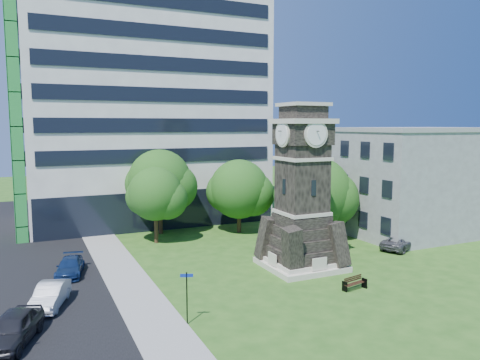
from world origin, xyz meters
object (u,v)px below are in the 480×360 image
car_street_north (70,267)px  street_sign (187,292)px  car_street_south (12,329)px  clock_tower (302,198)px  car_street_mid (50,295)px  park_bench (354,283)px  car_east_lot (400,242)px

car_street_north → street_sign: bearing=-54.0°
car_street_south → car_street_north: car_street_south is taller
clock_tower → car_street_north: 17.43m
clock_tower → car_street_mid: 18.13m
clock_tower → car_street_north: bearing=162.0°
car_street_south → car_street_mid: bearing=87.1°
car_street_south → park_bench: 20.00m
car_east_lot → park_bench: size_ratio=2.60×
car_street_north → car_east_lot: size_ratio=0.96×
car_street_mid → car_east_lot: (27.99, 1.29, -0.08)m
clock_tower → car_east_lot: size_ratio=2.80×
car_street_north → car_east_lot: (26.43, -4.38, -0.00)m
car_east_lot → street_sign: size_ratio=1.52×
clock_tower → car_east_lot: 11.49m
street_sign → park_bench: bearing=24.6°
clock_tower → car_street_mid: clock_tower is taller
clock_tower → park_bench: 7.40m
street_sign → clock_tower: bearing=51.0°
car_street_north → car_street_mid: bearing=-93.1°
street_sign → car_street_mid: bearing=160.7°
car_street_south → car_street_north: bearing=91.5°
car_east_lot → clock_tower: bearing=70.6°
clock_tower → park_bench: size_ratio=7.30×
car_street_south → street_sign: (8.45, -1.31, 1.00)m
car_street_north → park_bench: size_ratio=2.50×
clock_tower → car_street_north: clock_tower is taller
car_east_lot → street_sign: street_sign is taller
car_street_mid → car_street_north: (1.56, 5.67, -0.08)m
car_street_south → car_east_lot: (29.89, 5.68, -0.19)m
park_bench → street_sign: (-11.54, -0.59, 1.34)m
car_street_south → car_street_mid: car_street_south is taller
park_bench → car_street_north: bearing=135.0°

